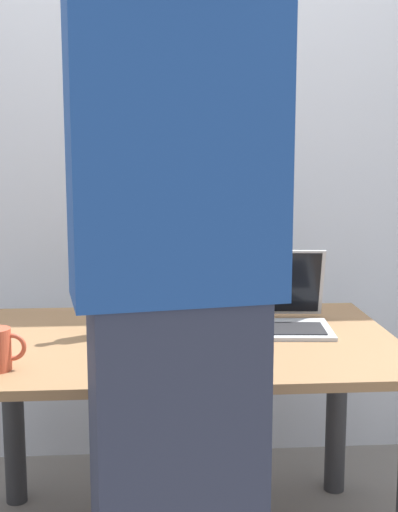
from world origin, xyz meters
TOP-DOWN VIEW (x-y plane):
  - desk at (0.00, 0.00)m, footprint 1.29×0.85m
  - laptop at (0.32, 0.11)m, footprint 0.33×0.33m
  - beer_bottle_dark at (-0.06, 0.05)m, footprint 0.07×0.07m
  - beer_bottle_amber at (-0.07, 0.17)m, footprint 0.06×0.06m
  - beer_bottle_brown at (-0.22, 0.06)m, footprint 0.07×0.07m
  - beer_bottle_green at (-0.12, 0.10)m, footprint 0.07×0.07m
  - person_figure at (-0.04, -0.59)m, footprint 0.46×0.34m
  - back_wall at (0.00, 0.78)m, footprint 6.00×0.10m

SIDE VIEW (x-z plane):
  - desk at x=0.00m, z-range 0.21..0.92m
  - laptop at x=0.32m, z-range 0.64..0.87m
  - beer_bottle_green at x=-0.12m, z-range 0.67..0.96m
  - beer_bottle_amber at x=-0.07m, z-range 0.67..0.98m
  - beer_bottle_dark at x=-0.06m, z-range 0.66..0.99m
  - beer_bottle_brown at x=-0.22m, z-range 0.66..1.00m
  - person_figure at x=-0.04m, z-range 0.03..1.89m
  - back_wall at x=0.00m, z-range 0.00..2.60m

